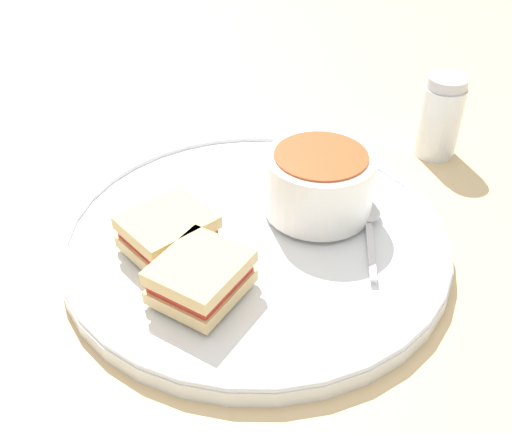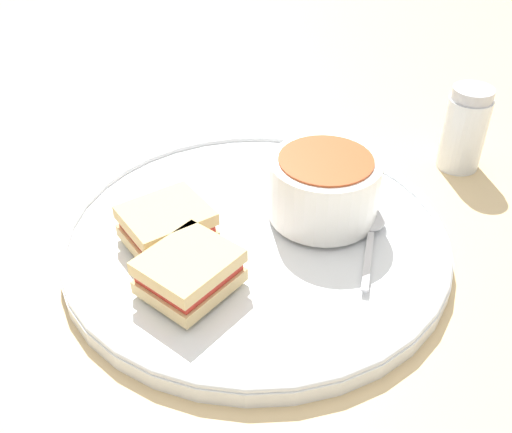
# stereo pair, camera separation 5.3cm
# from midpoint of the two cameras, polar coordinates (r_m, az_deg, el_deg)

# --- Properties ---
(ground_plane) EXTENTS (2.40, 2.40, 0.00)m
(ground_plane) POSITION_cam_midpoint_polar(r_m,az_deg,el_deg) (0.56, -2.75, -2.97)
(ground_plane) COLOR #D1B27F
(plate) EXTENTS (0.35, 0.35, 0.02)m
(plate) POSITION_cam_midpoint_polar(r_m,az_deg,el_deg) (0.55, -2.78, -2.19)
(plate) COLOR white
(plate) RESTS_ON ground_plane
(soup_bowl) EXTENTS (0.10, 0.10, 0.06)m
(soup_bowl) POSITION_cam_midpoint_polar(r_m,az_deg,el_deg) (0.55, 3.29, 3.18)
(soup_bowl) COLOR white
(soup_bowl) RESTS_ON plate
(spoon) EXTENTS (0.11, 0.06, 0.01)m
(spoon) POSITION_cam_midpoint_polar(r_m,az_deg,el_deg) (0.56, 8.00, -0.10)
(spoon) COLOR silver
(spoon) RESTS_ON plate
(sandwich_half_near) EXTENTS (0.09, 0.08, 0.03)m
(sandwich_half_near) POSITION_cam_midpoint_polar(r_m,az_deg,el_deg) (0.53, -11.29, -1.54)
(sandwich_half_near) COLOR #DBBC7F
(sandwich_half_near) RESTS_ON plate
(sandwich_half_far) EXTENTS (0.07, 0.07, 0.03)m
(sandwich_half_far) POSITION_cam_midpoint_polar(r_m,az_deg,el_deg) (0.48, -8.04, -6.03)
(sandwich_half_far) COLOR #DBBC7F
(sandwich_half_far) RESTS_ON plate
(salt_shaker) EXTENTS (0.05, 0.05, 0.09)m
(salt_shaker) POSITION_cam_midpoint_polar(r_m,az_deg,el_deg) (0.69, 15.05, 9.04)
(salt_shaker) COLOR silver
(salt_shaker) RESTS_ON ground_plane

